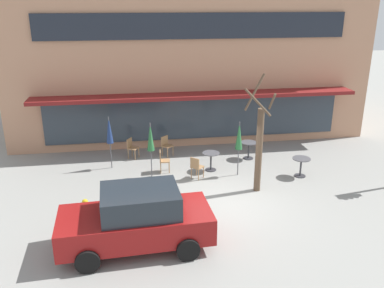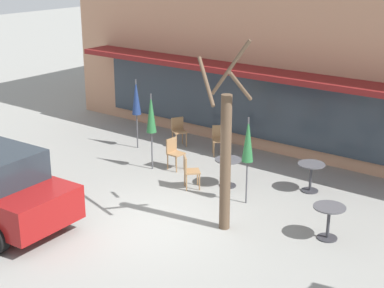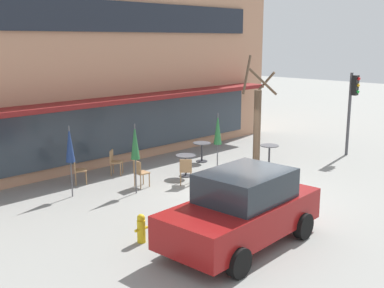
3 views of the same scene
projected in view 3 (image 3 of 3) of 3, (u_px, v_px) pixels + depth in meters
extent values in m
plane|color=gray|center=(249.00, 196.00, 14.78)|extent=(80.00, 80.00, 0.00)
cube|color=tan|center=(69.00, 60.00, 20.83)|extent=(17.08, 8.00, 7.66)
cube|color=maroon|center=(136.00, 98.00, 17.97)|extent=(14.52, 1.10, 0.16)
cube|color=#1E232D|center=(125.00, 17.00, 17.68)|extent=(13.67, 0.10, 1.10)
cube|color=#2D3842|center=(128.00, 128.00, 18.57)|extent=(13.67, 0.10, 1.90)
cylinder|color=#333338|center=(202.00, 161.00, 18.91)|extent=(0.44, 0.44, 0.03)
cylinder|color=#333338|center=(202.00, 152.00, 18.83)|extent=(0.07, 0.07, 0.70)
cylinder|color=#4C4C51|center=(202.00, 143.00, 18.75)|extent=(0.70, 0.70, 0.03)
cylinder|color=#333338|center=(186.00, 176.00, 16.91)|extent=(0.44, 0.44, 0.03)
cylinder|color=#333338|center=(186.00, 166.00, 16.83)|extent=(0.07, 0.07, 0.70)
cylinder|color=#4C4C51|center=(186.00, 156.00, 16.75)|extent=(0.70, 0.70, 0.03)
cylinder|color=#333338|center=(269.00, 164.00, 18.47)|extent=(0.44, 0.44, 0.03)
cylinder|color=#333338|center=(269.00, 155.00, 18.39)|extent=(0.07, 0.07, 0.70)
cylinder|color=#4C4C51|center=(270.00, 146.00, 18.31)|extent=(0.70, 0.70, 0.03)
cylinder|color=#4C4C51|center=(135.00, 159.00, 14.82)|extent=(0.04, 0.04, 2.20)
cone|color=#286B38|center=(135.00, 142.00, 14.70)|extent=(0.28, 0.28, 1.10)
cylinder|color=#4C4C51|center=(71.00, 162.00, 14.49)|extent=(0.04, 0.04, 2.20)
cone|color=navy|center=(70.00, 144.00, 14.37)|extent=(0.28, 0.28, 1.10)
cylinder|color=#4C4C51|center=(218.00, 144.00, 16.92)|extent=(0.04, 0.04, 2.20)
cone|color=#286B38|center=(218.00, 129.00, 16.80)|extent=(0.28, 0.28, 1.10)
cylinder|color=#9E754C|center=(181.00, 176.00, 16.09)|extent=(0.04, 0.04, 0.45)
cylinder|color=#9E754C|center=(191.00, 176.00, 16.10)|extent=(0.04, 0.04, 0.45)
cylinder|color=#9E754C|center=(181.00, 179.00, 15.76)|extent=(0.04, 0.04, 0.45)
cylinder|color=#9E754C|center=(191.00, 179.00, 15.77)|extent=(0.04, 0.04, 0.45)
cube|color=#9E754C|center=(186.00, 170.00, 15.88)|extent=(0.57, 0.57, 0.04)
cube|color=#9E754C|center=(186.00, 165.00, 15.65)|extent=(0.31, 0.31, 0.40)
cylinder|color=#9E754C|center=(123.00, 167.00, 17.20)|extent=(0.04, 0.04, 0.45)
cylinder|color=#9E754C|center=(121.00, 170.00, 16.87)|extent=(0.04, 0.04, 0.45)
cylinder|color=#9E754C|center=(113.00, 167.00, 17.23)|extent=(0.04, 0.04, 0.45)
cylinder|color=#9E754C|center=(111.00, 170.00, 16.89)|extent=(0.04, 0.04, 0.45)
cube|color=#9E754C|center=(117.00, 162.00, 16.99)|extent=(0.56, 0.56, 0.04)
cube|color=#9E754C|center=(111.00, 156.00, 16.96)|extent=(0.33, 0.29, 0.40)
cylinder|color=#9E754C|center=(86.00, 176.00, 16.17)|extent=(0.04, 0.04, 0.45)
cylinder|color=#9E754C|center=(86.00, 178.00, 15.85)|extent=(0.04, 0.04, 0.45)
cylinder|color=#9E754C|center=(76.00, 176.00, 16.09)|extent=(0.04, 0.04, 0.45)
cylinder|color=#9E754C|center=(76.00, 179.00, 15.77)|extent=(0.04, 0.04, 0.45)
cube|color=#9E754C|center=(81.00, 170.00, 15.92)|extent=(0.55, 0.55, 0.04)
cube|color=#9E754C|center=(75.00, 164.00, 15.83)|extent=(0.24, 0.36, 0.40)
cylinder|color=#9E754C|center=(143.00, 178.00, 15.90)|extent=(0.04, 0.04, 0.45)
cylinder|color=#9E754C|center=(149.00, 180.00, 15.65)|extent=(0.04, 0.04, 0.45)
cylinder|color=#9E754C|center=(135.00, 180.00, 15.68)|extent=(0.04, 0.04, 0.45)
cylinder|color=#9E754C|center=(141.00, 182.00, 15.43)|extent=(0.04, 0.04, 0.45)
cube|color=#9E754C|center=(142.00, 173.00, 15.61)|extent=(0.43, 0.43, 0.04)
cube|color=#9E754C|center=(137.00, 167.00, 15.45)|extent=(0.07, 0.40, 0.40)
cube|color=maroon|center=(241.00, 217.00, 11.13)|extent=(4.28, 2.00, 0.76)
cube|color=#232B33|center=(246.00, 185.00, 11.08)|extent=(2.18, 1.70, 0.68)
cylinder|color=black|center=(239.00, 263.00, 9.67)|extent=(0.65, 0.25, 0.64)
cylinder|color=black|center=(174.00, 238.00, 10.85)|extent=(0.65, 0.25, 0.64)
cylinder|color=black|center=(303.00, 226.00, 11.57)|extent=(0.65, 0.25, 0.64)
cylinder|color=black|center=(243.00, 209.00, 12.74)|extent=(0.65, 0.25, 0.64)
cylinder|color=brown|center=(257.00, 136.00, 16.06)|extent=(0.24, 0.24, 3.08)
cylinder|color=brown|center=(266.00, 82.00, 15.90)|extent=(0.16, 0.77, 0.73)
cylinder|color=brown|center=(247.00, 74.00, 15.77)|extent=(0.82, 0.41, 1.23)
cylinder|color=brown|center=(263.00, 82.00, 15.23)|extent=(0.84, 0.63, 0.88)
cylinder|color=#47474C|center=(349.00, 114.00, 19.65)|extent=(0.12, 0.12, 3.40)
cube|color=black|center=(355.00, 85.00, 19.27)|extent=(0.26, 0.20, 0.80)
sphere|color=red|center=(359.00, 79.00, 19.13)|extent=(0.13, 0.13, 0.13)
sphere|color=gold|center=(358.00, 85.00, 19.18)|extent=(0.13, 0.13, 0.13)
sphere|color=green|center=(358.00, 92.00, 19.24)|extent=(0.13, 0.13, 0.13)
cylinder|color=gold|center=(141.00, 231.00, 11.36)|extent=(0.20, 0.20, 0.55)
sphere|color=gold|center=(141.00, 218.00, 11.29)|extent=(0.19, 0.19, 0.19)
cylinder|color=gold|center=(137.00, 231.00, 11.26)|extent=(0.10, 0.07, 0.07)
cylinder|color=gold|center=(145.00, 228.00, 11.44)|extent=(0.10, 0.07, 0.07)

